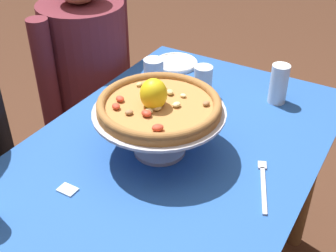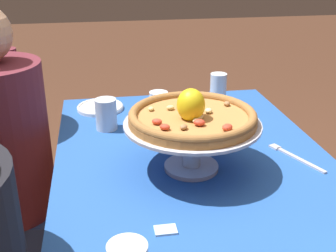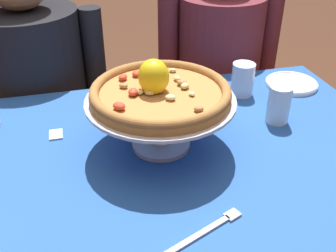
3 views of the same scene
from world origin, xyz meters
TOP-DOWN VIEW (x-y plane):
  - dining_table at (0.00, 0.00)m, footprint 1.26×0.82m
  - pizza_stand at (-0.02, 0.02)m, footprint 0.38×0.38m
  - pizza at (-0.02, 0.02)m, footprint 0.35×0.35m
  - water_glass_side_right at (0.34, 0.06)m, footprint 0.07×0.07m
  - water_glass_back_right at (0.31, 0.25)m, footprint 0.07×0.07m
  - side_plate at (0.50, 0.26)m, footprint 0.18×0.18m
  - dinner_fork at (-0.00, -0.29)m, footprint 0.20×0.10m
  - sugar_packet at (-0.29, 0.14)m, footprint 0.04×0.05m
  - diner_left at (-0.37, 0.62)m, footprint 0.53×0.41m
  - diner_right at (0.37, 0.62)m, footprint 0.50×0.38m

SIDE VIEW (x-z plane):
  - diner_right at x=0.37m, z-range -0.02..1.15m
  - diner_left at x=-0.37m, z-range -0.01..1.19m
  - dining_table at x=0.00m, z-range 0.26..1.01m
  - sugar_packet at x=-0.29m, z-range 0.75..0.76m
  - dinner_fork at x=0.00m, z-range 0.75..0.76m
  - side_plate at x=0.50m, z-range 0.75..0.77m
  - water_glass_back_right at x=0.31m, z-range 0.74..0.85m
  - water_glass_side_right at x=0.34m, z-range 0.74..0.86m
  - pizza_stand at x=-0.02m, z-range 0.78..0.93m
  - pizza at x=-0.02m, z-range 0.86..0.96m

